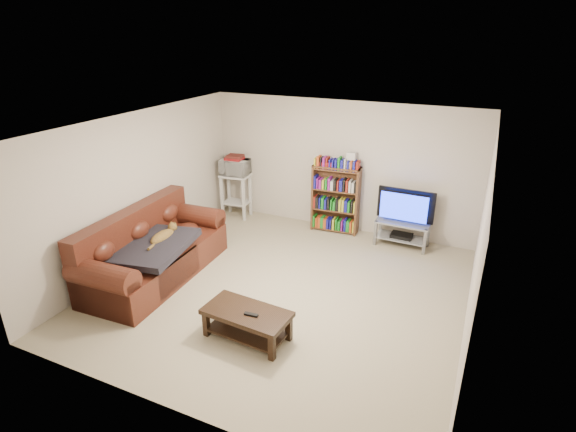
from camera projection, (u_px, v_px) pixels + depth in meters
The scene contains 19 objects.
floor at pixel (283, 289), 6.60m from camera, with size 5.00×5.00×0.00m, color tan.
ceiling at pixel (282, 126), 5.67m from camera, with size 5.00×5.00×0.00m, color white.
wall_back at pixel (340, 167), 8.23m from camera, with size 5.00×5.00×0.00m, color beige.
wall_front at pixel (165, 311), 4.03m from camera, with size 5.00×5.00×0.00m, color beige.
wall_left at pixel (139, 189), 7.08m from camera, with size 5.00×5.00×0.00m, color beige.
wall_right at pixel (479, 248), 5.18m from camera, with size 5.00×5.00×0.00m, color beige.
sofa at pixel (152, 254), 6.86m from camera, with size 1.15×2.48×1.04m.
blanket at pixel (154, 247), 6.56m from camera, with size 0.94×1.22×0.10m, color black.
cat at pixel (162, 237), 6.73m from camera, with size 0.27×0.66×0.20m, color brown, non-canonical shape.
coffee_table at pixel (247, 319), 5.47m from camera, with size 1.10×0.61×0.39m.
remote at pixel (251, 314), 5.34m from camera, with size 0.17×0.05×0.02m, color black.
tv_stand at pixel (402, 229), 7.81m from camera, with size 0.92×0.43×0.45m.
television at pixel (405, 207), 7.65m from camera, with size 0.98×0.13×0.56m, color black.
dvd_player at pixel (401, 236), 7.86m from camera, with size 0.36×0.25×0.06m, color black.
bookshelf at pixel (336, 198), 8.27m from camera, with size 0.89×0.32×1.26m.
shelf_clutter at pixel (343, 161), 7.97m from camera, with size 0.64×0.23×0.28m.
microwave_stand at pixel (236, 190), 8.96m from camera, with size 0.59×0.45×0.89m.
microwave at pixel (235, 167), 8.78m from camera, with size 0.55×0.37×0.30m, color silver.
game_boxes at pixel (234, 158), 8.71m from camera, with size 0.32×0.28×0.05m, color maroon.
Camera 1 is at (2.41, -5.13, 3.54)m, focal length 28.00 mm.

